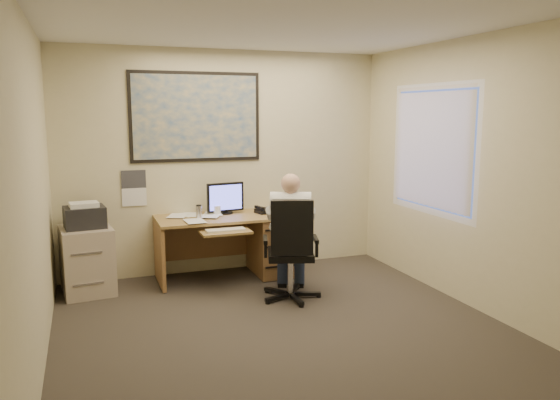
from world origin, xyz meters
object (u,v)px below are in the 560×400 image
object	(u,v)px
person	(289,236)
desk	(253,239)
filing_cabinet	(87,254)
office_chair	(293,270)

from	to	relation	value
person	desk	bearing A→B (deg)	119.71
filing_cabinet	office_chair	xyz separation A→B (m)	(2.04, -0.97, -0.11)
filing_cabinet	office_chair	world-z (taller)	office_chair
desk	person	xyz separation A→B (m)	(0.13, -0.92, 0.22)
filing_cabinet	person	distance (m)	2.22
desk	office_chair	bearing A→B (deg)	-81.95
desk	filing_cabinet	bearing A→B (deg)	-179.16
office_chair	person	world-z (taller)	person
office_chair	person	distance (m)	0.36
filing_cabinet	office_chair	distance (m)	2.26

